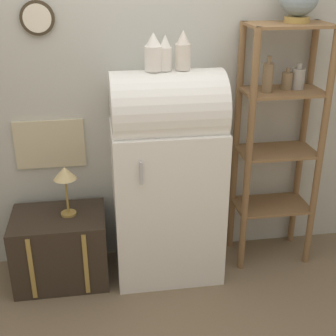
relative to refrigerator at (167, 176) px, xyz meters
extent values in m
plane|color=#7A664C|center=(0.00, -0.27, -0.79)|extent=(12.00, 12.00, 0.00)
cube|color=#B7B7AD|center=(0.00, 0.30, 0.56)|extent=(7.00, 0.05, 2.70)
cylinder|color=#382D1E|center=(-0.81, 0.26, 1.07)|extent=(0.22, 0.03, 0.22)
cylinder|color=beige|center=(-0.81, 0.24, 1.07)|extent=(0.18, 0.01, 0.18)
cube|color=#C6B793|center=(-0.82, 0.26, 0.19)|extent=(0.50, 0.02, 0.36)
cube|color=white|center=(0.00, 0.00, -0.21)|extent=(0.77, 0.55, 1.17)
cylinder|color=white|center=(0.00, 0.00, 0.50)|extent=(0.76, 0.52, 0.52)
cylinder|color=#B7B7BC|center=(-0.21, -0.30, 0.17)|extent=(0.02, 0.02, 0.16)
cube|color=#33281E|center=(-0.79, 0.00, -0.53)|extent=(0.67, 0.48, 0.53)
cube|color=#AD8942|center=(-0.98, -0.25, -0.53)|extent=(0.03, 0.01, 0.48)
cube|color=#AD8942|center=(-0.61, -0.25, -0.53)|extent=(0.03, 0.01, 0.48)
cylinder|color=olive|center=(0.57, -0.08, 0.12)|extent=(0.05, 0.05, 1.82)
cylinder|color=olive|center=(1.11, -0.08, 0.12)|extent=(0.05, 0.05, 1.82)
cylinder|color=olive|center=(0.57, 0.23, 0.12)|extent=(0.05, 0.05, 1.82)
cylinder|color=olive|center=(1.11, 0.23, 0.12)|extent=(0.05, 0.05, 1.82)
cube|color=olive|center=(0.84, 0.07, -0.35)|extent=(0.57, 0.34, 0.02)
cube|color=olive|center=(0.84, 0.07, 0.11)|extent=(0.57, 0.34, 0.02)
cube|color=olive|center=(0.84, 0.07, 0.56)|extent=(0.57, 0.34, 0.02)
cube|color=olive|center=(0.84, 0.07, 1.02)|extent=(0.57, 0.34, 0.02)
cylinder|color=#9E998E|center=(0.95, 0.09, 0.65)|extent=(0.09, 0.09, 0.15)
cylinder|color=#9E998E|center=(0.95, 0.09, 0.74)|extent=(0.04, 0.04, 0.04)
cylinder|color=#7F6647|center=(0.87, 0.09, 0.64)|extent=(0.08, 0.08, 0.12)
cylinder|color=#7F6647|center=(0.87, 0.09, 0.71)|extent=(0.03, 0.03, 0.03)
cylinder|color=#7F6647|center=(0.70, 0.04, 0.67)|extent=(0.07, 0.07, 0.20)
cylinder|color=#7F6647|center=(0.70, 0.04, 0.80)|extent=(0.03, 0.03, 0.05)
cylinder|color=#AD8942|center=(0.90, 0.09, 1.05)|extent=(0.17, 0.17, 0.04)
cylinder|color=white|center=(-0.09, -0.01, 0.84)|extent=(0.12, 0.12, 0.16)
cone|color=white|center=(-0.09, -0.01, 0.96)|extent=(0.10, 0.10, 0.08)
cylinder|color=white|center=(-0.01, -0.01, 0.83)|extent=(0.08, 0.08, 0.15)
cone|color=white|center=(-0.01, -0.01, 0.95)|extent=(0.07, 0.07, 0.08)
cylinder|color=silver|center=(0.10, 0.00, 0.84)|extent=(0.10, 0.10, 0.16)
cone|color=silver|center=(0.10, 0.00, 0.97)|extent=(0.09, 0.09, 0.09)
cylinder|color=#AD8942|center=(-0.72, 0.01, -0.25)|extent=(0.11, 0.11, 0.02)
cylinder|color=#AD8942|center=(-0.72, 0.01, -0.11)|extent=(0.02, 0.02, 0.27)
cone|color=#DBC184|center=(-0.72, 0.01, 0.07)|extent=(0.16, 0.16, 0.09)
camera|label=1|loc=(-0.45, -3.00, 1.41)|focal=50.00mm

